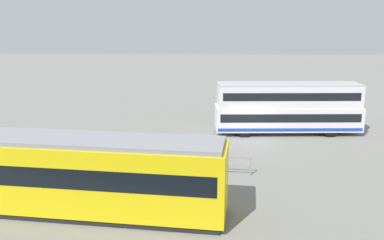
{
  "coord_description": "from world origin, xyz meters",
  "views": [
    {
      "loc": [
        3.1,
        28.68,
        8.57
      ],
      "look_at": [
        4.17,
        3.21,
        2.28
      ],
      "focal_mm": 37.42,
      "sensor_mm": 36.0,
      "label": 1
    }
  ],
  "objects": [
    {
      "name": "info_sign",
      "position": [
        7.25,
        7.32,
        1.59
      ],
      "size": [
        1.26,
        0.13,
        2.27
      ],
      "color": "slate",
      "rests_on": "ground"
    },
    {
      "name": "tram_yellow",
      "position": [
        9.66,
        11.81,
        1.85
      ],
      "size": [
        15.02,
        4.14,
        3.58
      ],
      "color": "yellow",
      "rests_on": "ground"
    },
    {
      "name": "pedestrian_near_railing",
      "position": [
        4.36,
        5.18,
        0.93
      ],
      "size": [
        0.36,
        0.33,
        1.62
      ],
      "color": "#33384C",
      "rests_on": "ground"
    },
    {
      "name": "pedestrian_railing",
      "position": [
        4.22,
        6.79,
        0.74
      ],
      "size": [
        7.17,
        0.58,
        1.08
      ],
      "color": "gray",
      "rests_on": "ground"
    },
    {
      "name": "ground_plane",
      "position": [
        0.0,
        0.0,
        0.0
      ],
      "size": [
        160.0,
        160.0,
        0.0
      ],
      "primitive_type": "plane",
      "color": "gray"
    },
    {
      "name": "double_decker_bus",
      "position": [
        -3.06,
        -2.02,
        2.02
      ],
      "size": [
        11.32,
        3.07,
        3.96
      ],
      "color": "silver",
      "rests_on": "ground"
    }
  ]
}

